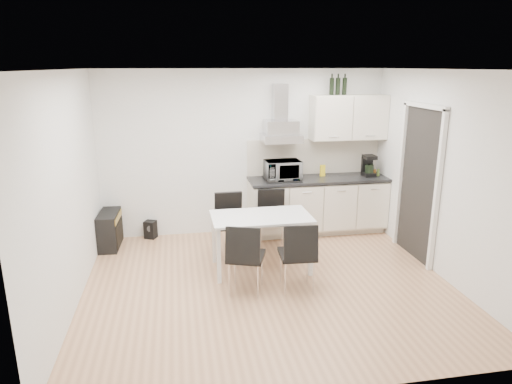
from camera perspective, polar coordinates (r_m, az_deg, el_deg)
ground at (r=5.81m, az=1.58°, el=-11.51°), size 4.50×4.50×0.00m
wall_back at (r=7.27m, az=-1.52°, el=4.89°), size 4.50×0.10×2.60m
wall_front at (r=3.51m, az=8.34°, el=-7.10°), size 4.50×0.10×2.60m
wall_left at (r=5.38m, az=-22.52°, el=-0.13°), size 0.10×4.00×2.60m
wall_right at (r=6.20m, az=22.51°, el=1.83°), size 0.10×4.00×2.60m
ceiling at (r=5.18m, az=1.80°, el=15.07°), size 4.50×4.50×0.00m
doorway at (r=6.69m, az=19.53°, el=0.86°), size 0.08×1.04×2.10m
kitchenette at (r=7.39m, az=7.95°, el=1.19°), size 2.22×0.64×2.52m
dining_table at (r=5.99m, az=0.64°, el=-3.80°), size 1.30×0.75×0.75m
chair_far_left at (r=6.55m, az=-3.22°, el=-4.12°), size 0.45×0.51×0.88m
chair_far_right at (r=6.70m, az=1.98°, el=-3.66°), size 0.51×0.56×0.88m
chair_near_left at (r=5.48m, az=-1.26°, el=-8.14°), size 0.58×0.62×0.88m
chair_near_right at (r=5.56m, az=5.16°, el=-7.88°), size 0.47×0.53×0.88m
guitar_amp at (r=7.19m, az=-17.81°, el=-4.51°), size 0.31×0.66×0.54m
floor_speaker at (r=7.42m, az=-13.05°, el=-4.59°), size 0.22×0.21×0.28m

